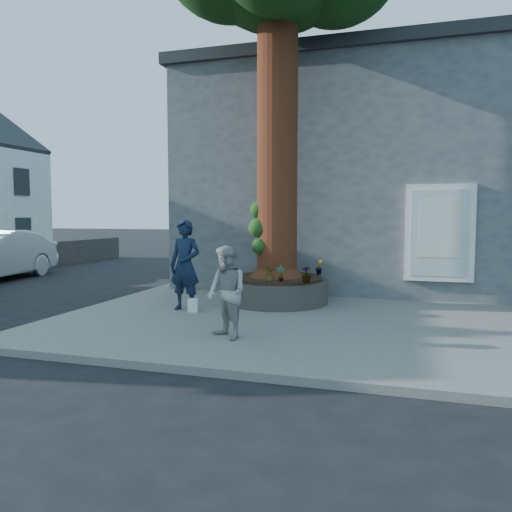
# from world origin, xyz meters

# --- Properties ---
(ground) EXTENTS (120.00, 120.00, 0.00)m
(ground) POSITION_xyz_m (0.00, 0.00, 0.00)
(ground) COLOR black
(ground) RESTS_ON ground
(pavement) EXTENTS (9.00, 8.00, 0.12)m
(pavement) POSITION_xyz_m (1.50, 1.00, 0.06)
(pavement) COLOR slate
(pavement) RESTS_ON ground
(yellow_line) EXTENTS (0.10, 30.00, 0.01)m
(yellow_line) POSITION_xyz_m (-3.05, 1.00, 0.00)
(yellow_line) COLOR yellow
(yellow_line) RESTS_ON ground
(stone_shop) EXTENTS (10.30, 8.30, 6.30)m
(stone_shop) POSITION_xyz_m (2.50, 7.20, 3.16)
(stone_shop) COLOR #525357
(stone_shop) RESTS_ON ground
(planter) EXTENTS (2.30, 2.30, 0.60)m
(planter) POSITION_xyz_m (0.80, 2.00, 0.41)
(planter) COLOR black
(planter) RESTS_ON pavement
(man) EXTENTS (0.73, 0.52, 1.88)m
(man) POSITION_xyz_m (-0.81, 0.58, 1.06)
(man) COLOR #121F34
(man) RESTS_ON pavement
(woman) EXTENTS (0.92, 0.89, 1.50)m
(woman) POSITION_xyz_m (0.87, -1.46, 0.87)
(woman) COLOR #A5A39E
(woman) RESTS_ON pavement
(shopping_bag) EXTENTS (0.23, 0.18, 0.28)m
(shopping_bag) POSITION_xyz_m (-0.57, 0.43, 0.26)
(shopping_bag) COLOR white
(shopping_bag) RESTS_ON pavement
(plant_a) EXTENTS (0.20, 0.17, 0.33)m
(plant_a) POSITION_xyz_m (1.11, 1.15, 0.89)
(plant_a) COLOR gray
(plant_a) RESTS_ON planter
(plant_b) EXTENTS (0.21, 0.21, 0.35)m
(plant_b) POSITION_xyz_m (1.65, 2.62, 0.90)
(plant_b) COLOR gray
(plant_b) RESTS_ON planter
(plant_c) EXTENTS (0.25, 0.25, 0.34)m
(plant_c) POSITION_xyz_m (1.65, 1.15, 0.89)
(plant_c) COLOR gray
(plant_c) RESTS_ON planter
(plant_d) EXTENTS (0.38, 0.38, 0.32)m
(plant_d) POSITION_xyz_m (0.88, 1.15, 0.88)
(plant_d) COLOR gray
(plant_d) RESTS_ON planter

